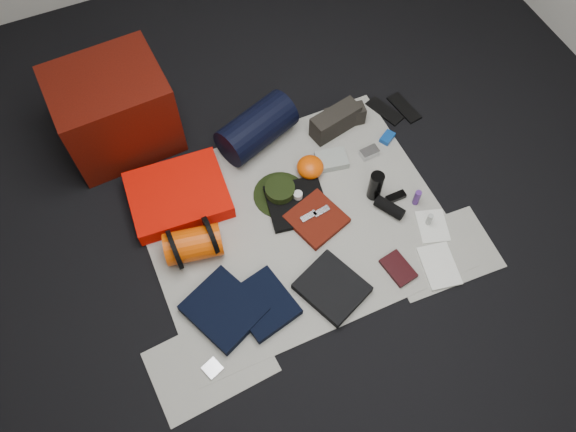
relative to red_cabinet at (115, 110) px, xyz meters
name	(u,v)px	position (x,y,z in m)	size (l,w,h in m)	color
floor	(294,222)	(0.70, -0.95, -0.27)	(4.50, 4.50, 0.02)	black
newspaper_mat	(294,221)	(0.70, -0.95, -0.25)	(1.60, 1.30, 0.01)	beige
newspaper_sheet_front_left	(211,362)	(0.00, -1.50, -0.25)	(0.58, 0.40, 0.00)	beige
newspaper_sheet_front_right	(441,252)	(1.35, -1.45, -0.25)	(0.58, 0.40, 0.00)	beige
red_cabinet	(115,110)	(0.00, 0.00, 0.00)	(0.61, 0.51, 0.51)	#470C05
sleeping_pad	(178,195)	(0.16, -0.56, -0.20)	(0.54, 0.44, 0.10)	#EB1102
stuff_sack	(193,244)	(0.13, -0.90, -0.16)	(0.18, 0.18, 0.30)	#E04803
sack_strap_left	(175,250)	(0.03, -0.90, -0.14)	(0.22, 0.22, 0.03)	black
sack_strap_right	(211,236)	(0.23, -0.90, -0.14)	(0.22, 0.22, 0.03)	black
navy_duffel	(257,128)	(0.73, -0.35, -0.13)	(0.24, 0.24, 0.46)	black
boonie_brim	(280,195)	(0.69, -0.76, -0.25)	(0.31, 0.31, 0.01)	black
boonie_crown	(280,191)	(0.69, -0.76, -0.20)	(0.17, 0.17, 0.07)	black
hiking_boot_left	(335,121)	(1.19, -0.46, -0.17)	(0.31, 0.12, 0.15)	black
hiking_boot_right	(345,116)	(1.26, -0.44, -0.19)	(0.24, 0.09, 0.12)	black
flip_flop_left	(384,111)	(1.54, -0.46, -0.25)	(0.09, 0.25, 0.01)	black
flip_flop_right	(404,108)	(1.67, -0.49, -0.25)	(0.09, 0.24, 0.01)	black
trousers_navy_a	(224,309)	(0.15, -1.28, -0.22)	(0.31, 0.36, 0.06)	black
trousers_navy_b	(263,304)	(0.35, -1.34, -0.23)	(0.27, 0.31, 0.05)	black
trousers_charcoal	(332,288)	(0.71, -1.40, -0.22)	(0.28, 0.32, 0.05)	black
black_tshirt	(297,204)	(0.75, -0.86, -0.23)	(0.32, 0.30, 0.03)	black
red_shirt	(316,219)	(0.81, -1.00, -0.23)	(0.27, 0.27, 0.04)	#581409
orange_stuff_sack	(310,167)	(0.92, -0.69, -0.20)	(0.16, 0.16, 0.10)	#E04803
first_aid_pouch	(332,160)	(1.07, -0.67, -0.23)	(0.18, 0.14, 0.05)	#929A92
water_bottle	(375,186)	(1.18, -0.98, -0.15)	(0.08, 0.08, 0.20)	black
speaker	(390,208)	(1.21, -1.11, -0.22)	(0.07, 0.07, 0.17)	black
compact_camera	(369,153)	(1.29, -0.72, -0.23)	(0.11, 0.07, 0.04)	silver
cyan_case	(387,138)	(1.45, -0.66, -0.23)	(0.09, 0.06, 0.03)	navy
toiletry_purple	(417,198)	(1.38, -1.12, -0.20)	(0.04, 0.04, 0.11)	#4E267B
toiletry_clear	(429,220)	(1.37, -1.27, -0.21)	(0.03, 0.03, 0.09)	#A6ABA7
paperback_book	(398,268)	(1.08, -1.44, -0.24)	(0.12, 0.19, 0.03)	black
map_booklet	(439,266)	(1.29, -1.52, -0.24)	(0.17, 0.25, 0.01)	white
map_printout	(433,226)	(1.39, -1.29, -0.25)	(0.16, 0.20, 0.01)	white
sunglasses	(396,197)	(1.29, -1.05, -0.24)	(0.11, 0.05, 0.03)	black
key_cluster	(212,368)	(0.00, -1.54, -0.24)	(0.08, 0.08, 0.01)	silver
tape_roll	(298,195)	(0.77, -0.83, -0.20)	(0.05, 0.05, 0.04)	silver
energy_bar_a	(309,216)	(0.77, -0.98, -0.21)	(0.10, 0.04, 0.01)	silver
energy_bar_b	(322,211)	(0.85, -0.98, -0.21)	(0.10, 0.04, 0.01)	silver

